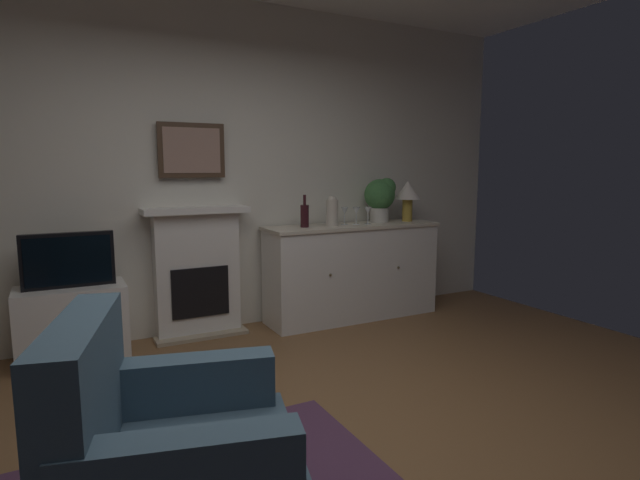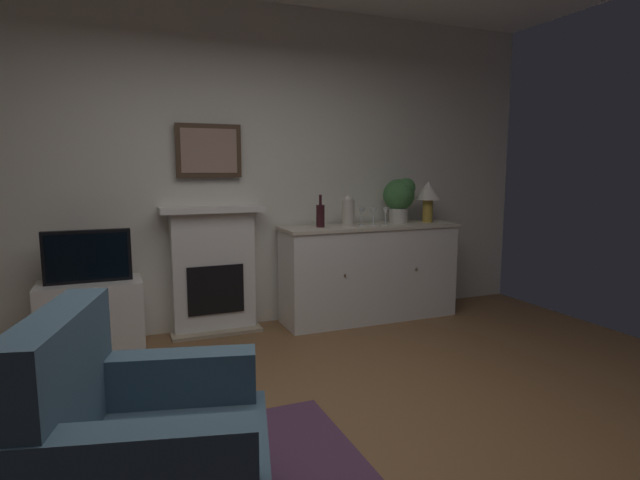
# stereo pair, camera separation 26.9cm
# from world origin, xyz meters

# --- Properties ---
(ground_plane) EXTENTS (6.32, 4.69, 0.10)m
(ground_plane) POSITION_xyz_m (0.00, 0.00, -0.05)
(ground_plane) COLOR brown
(ground_plane) RESTS_ON ground
(wall_rear) EXTENTS (6.32, 0.06, 2.84)m
(wall_rear) POSITION_xyz_m (0.00, 2.31, 1.42)
(wall_rear) COLOR silver
(wall_rear) RESTS_ON ground_plane
(fireplace_unit) EXTENTS (0.87, 0.30, 1.10)m
(fireplace_unit) POSITION_xyz_m (-0.11, 2.19, 0.55)
(fireplace_unit) COLOR white
(fireplace_unit) RESTS_ON ground_plane
(framed_picture) EXTENTS (0.55, 0.04, 0.45)m
(framed_picture) POSITION_xyz_m (-0.11, 2.23, 1.57)
(framed_picture) COLOR #473323
(sideboard_cabinet) EXTENTS (1.69, 0.49, 0.90)m
(sideboard_cabinet) POSITION_xyz_m (1.33, 2.01, 0.45)
(sideboard_cabinet) COLOR white
(sideboard_cabinet) RESTS_ON ground_plane
(table_lamp) EXTENTS (0.26, 0.26, 0.40)m
(table_lamp) POSITION_xyz_m (1.96, 2.01, 1.18)
(table_lamp) COLOR #B79338
(table_lamp) RESTS_ON sideboard_cabinet
(wine_bottle) EXTENTS (0.08, 0.08, 0.29)m
(wine_bottle) POSITION_xyz_m (0.83, 2.01, 1.01)
(wine_bottle) COLOR #331419
(wine_bottle) RESTS_ON sideboard_cabinet
(wine_glass_left) EXTENTS (0.07, 0.07, 0.16)m
(wine_glass_left) POSITION_xyz_m (1.24, 2.02, 1.02)
(wine_glass_left) COLOR silver
(wine_glass_left) RESTS_ON sideboard_cabinet
(wine_glass_center) EXTENTS (0.07, 0.07, 0.16)m
(wine_glass_center) POSITION_xyz_m (1.35, 1.99, 1.02)
(wine_glass_center) COLOR silver
(wine_glass_center) RESTS_ON sideboard_cabinet
(wine_glass_right) EXTENTS (0.07, 0.07, 0.16)m
(wine_glass_right) POSITION_xyz_m (1.46, 1.96, 1.02)
(wine_glass_right) COLOR silver
(wine_glass_right) RESTS_ON sideboard_cabinet
(vase_decorative) EXTENTS (0.11, 0.11, 0.28)m
(vase_decorative) POSITION_xyz_m (1.08, 1.96, 1.04)
(vase_decorative) COLOR beige
(vase_decorative) RESTS_ON sideboard_cabinet
(tv_cabinet) EXTENTS (0.75, 0.42, 0.56)m
(tv_cabinet) POSITION_xyz_m (-1.08, 2.02, 0.28)
(tv_cabinet) COLOR white
(tv_cabinet) RESTS_ON ground_plane
(tv_set) EXTENTS (0.62, 0.07, 0.40)m
(tv_set) POSITION_xyz_m (-1.08, 2.00, 0.76)
(tv_set) COLOR black
(tv_set) RESTS_ON tv_cabinet
(potted_plant_small) EXTENTS (0.30, 0.30, 0.43)m
(potted_plant_small) POSITION_xyz_m (1.67, 2.05, 1.15)
(potted_plant_small) COLOR beige
(potted_plant_small) RESTS_ON sideboard_cabinet
(armchair) EXTENTS (0.97, 0.94, 0.92)m
(armchair) POSITION_xyz_m (-0.84, -0.29, 0.38)
(armchair) COLOR #3F596B
(armchair) RESTS_ON ground_plane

